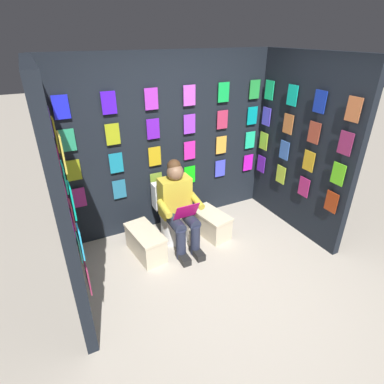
{
  "coord_description": "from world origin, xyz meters",
  "views": [
    {
      "loc": [
        1.55,
        1.99,
        2.56
      ],
      "look_at": [
        0.07,
        -0.94,
        0.85
      ],
      "focal_mm": 28.75,
      "sensor_mm": 36.0,
      "label": 1
    }
  ],
  "objects_px": {
    "toilet": "(172,216)",
    "comic_longbox_near": "(146,243)",
    "comic_longbox_far": "(211,223)",
    "person_reading": "(179,206)"
  },
  "relations": [
    {
      "from": "comic_longbox_far",
      "to": "comic_longbox_near",
      "type": "bearing_deg",
      "value": -9.72
    },
    {
      "from": "toilet",
      "to": "comic_longbox_near",
      "type": "height_order",
      "value": "toilet"
    },
    {
      "from": "toilet",
      "to": "comic_longbox_near",
      "type": "bearing_deg",
      "value": 23.58
    },
    {
      "from": "toilet",
      "to": "comic_longbox_far",
      "type": "distance_m",
      "value": 0.56
    },
    {
      "from": "toilet",
      "to": "comic_longbox_far",
      "type": "height_order",
      "value": "toilet"
    },
    {
      "from": "person_reading",
      "to": "comic_longbox_near",
      "type": "height_order",
      "value": "person_reading"
    },
    {
      "from": "person_reading",
      "to": "comic_longbox_near",
      "type": "relative_size",
      "value": 1.76
    },
    {
      "from": "toilet",
      "to": "person_reading",
      "type": "relative_size",
      "value": 0.65
    },
    {
      "from": "toilet",
      "to": "comic_longbox_near",
      "type": "xyz_separation_m",
      "value": [
        0.47,
        0.21,
        -0.15
      ]
    },
    {
      "from": "comic_longbox_near",
      "to": "comic_longbox_far",
      "type": "relative_size",
      "value": 1.07
    }
  ]
}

